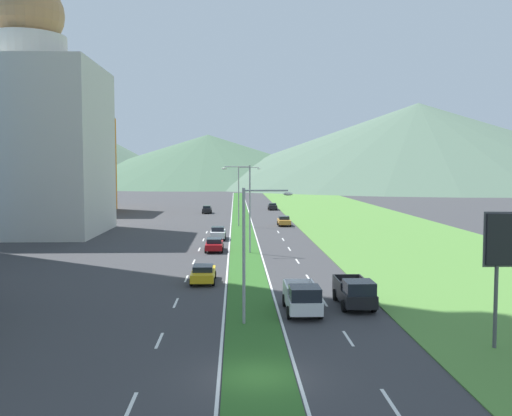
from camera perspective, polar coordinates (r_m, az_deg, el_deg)
The scene contains 37 objects.
ground_plane at distance 26.48m, azimuth 0.24°, elevation -16.45°, with size 600.00×600.00×0.00m, color #38383A.
grass_median at distance 85.29m, azimuth -1.37°, elevation -2.14°, with size 3.20×240.00×0.06m, color #2D6023.
grass_verge_right at distance 87.97m, azimuth 12.18°, elevation -2.04°, with size 24.00×240.00×0.06m, color #518438.
lane_dash_left_2 at distance 24.08m, azimuth -12.36°, elevation -18.68°, with size 0.16×2.80×0.01m, color silver.
lane_dash_left_3 at distance 32.02m, azimuth -9.56°, elevation -12.82°, with size 0.16×2.80×0.01m, color silver.
lane_dash_left_4 at distance 40.21m, azimuth -7.96°, elevation -9.30°, with size 0.16×2.80×0.01m, color silver.
lane_dash_left_5 at distance 48.51m, azimuth -6.92°, elevation -6.97°, with size 0.16×2.80×0.01m, color silver.
lane_dash_left_6 at distance 56.88m, azimuth -6.19°, elevation -5.33°, with size 0.16×2.80×0.01m, color silver.
lane_dash_left_7 at distance 65.30m, azimuth -5.65°, elevation -4.10°, with size 0.16×2.80×0.01m, color silver.
lane_dash_left_8 at distance 73.74m, azimuth -5.23°, elevation -3.16°, with size 0.16×2.80×0.01m, color silver.
lane_dash_left_9 at distance 82.20m, azimuth -4.91°, elevation -2.41°, with size 0.16×2.80×0.01m, color silver.
lane_dash_right_2 at distance 24.50m, azimuth 13.19°, elevation -18.28°, with size 0.16×2.80×0.01m, color silver.
lane_dash_right_3 at distance 32.34m, azimuth 9.13°, elevation -12.64°, with size 0.16×2.80×0.01m, color silver.
lane_dash_right_4 at distance 40.46m, azimuth 6.76°, elevation -9.20°, with size 0.16×2.80×0.01m, color silver.
lane_dash_right_5 at distance 48.72m, azimuth 5.21°, elevation -6.91°, with size 0.16×2.80×0.01m, color silver.
lane_dash_right_6 at distance 57.06m, azimuth 4.13°, elevation -5.28°, with size 0.16×2.80×0.01m, color silver.
lane_dash_right_7 at distance 65.45m, azimuth 3.32°, elevation -4.07°, with size 0.16×2.80×0.01m, color silver.
lane_dash_right_8 at distance 73.87m, azimuth 2.70°, elevation -3.13°, with size 0.16×2.80×0.01m, color silver.
lane_dash_right_9 at distance 82.32m, azimuth 2.21°, elevation -2.39°, with size 0.16×2.80×0.01m, color silver.
edge_line_median_left at distance 85.29m, azimuth -2.55°, elevation -2.16°, with size 0.16×240.00×0.01m, color silver.
edge_line_median_right at distance 85.33m, azimuth -0.20°, elevation -2.16°, with size 0.16×240.00×0.01m, color silver.
domed_building at distance 85.72m, azimuth -21.40°, elevation 6.88°, with size 19.04×19.04×34.82m.
midrise_colored at distance 124.50m, azimuth -18.33°, elevation 4.18°, with size 17.18×17.18×19.87m, color orange.
hill_far_left at distance 328.99m, azimuth -21.12°, elevation 6.11°, with size 167.55×167.55×44.87m, color #516B56.
hill_far_center at distance 301.61m, azimuth -4.77°, elevation 4.79°, with size 167.52×167.52×26.10m, color #47664C.
hill_far_right at distance 302.75m, azimuth 15.74°, elevation 6.10°, with size 237.68×237.68×41.39m, color #516B56.
street_lamp_near at distance 33.72m, azimuth -0.60°, elevation -3.71°, with size 2.95×0.28×8.07m.
street_lamp_mid at distance 61.54m, azimuth -0.92°, elevation 0.51°, with size 3.08×0.37×9.47m.
street_lamp_far at distance 89.53m, azimuth -1.47°, elevation 1.63°, with size 3.55×0.28×9.36m.
car_0 at distance 115.81m, azimuth -4.89°, elevation -0.14°, with size 1.86×4.16×1.53m.
car_1 at distance 46.80m, azimuth -5.25°, elevation -6.46°, with size 1.96×4.64×1.41m.
car_2 at distance 74.06m, azimuth -3.80°, elevation -2.48°, with size 1.98×4.55×1.64m.
car_3 at distance 124.74m, azimuth 1.65°, elevation 0.17°, with size 1.92×4.27×1.45m.
car_4 at distance 63.74m, azimuth -4.16°, elevation -3.63°, with size 1.99×4.68×1.44m.
car_5 at distance 91.02m, azimuth 2.79°, elevation -1.28°, with size 2.00×4.31×1.52m.
pickup_truck_0 at distance 39.05m, azimuth 9.78°, elevation -8.25°, with size 2.18×5.40×2.00m.
pickup_truck_1 at distance 36.96m, azimuth 4.63°, elevation -8.91°, with size 2.18×5.40×2.00m.
Camera 1 is at (-1.00, -24.78, 9.29)m, focal length 40.34 mm.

